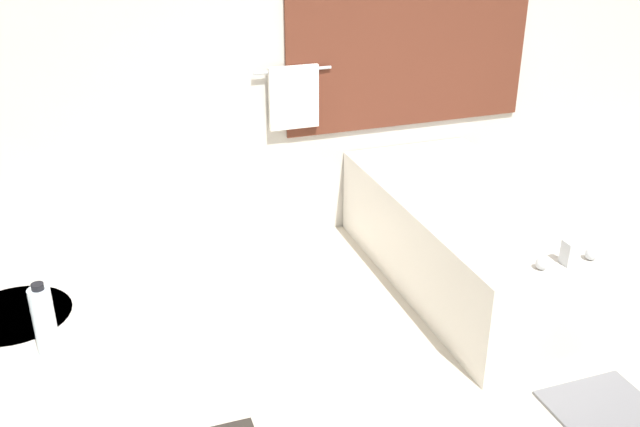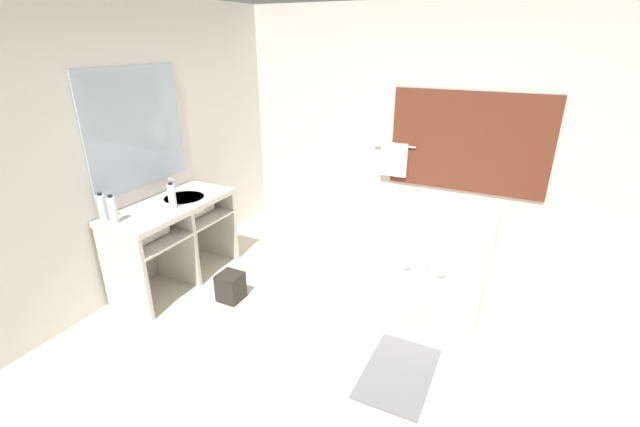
# 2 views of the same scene
# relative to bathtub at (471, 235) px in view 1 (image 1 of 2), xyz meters

# --- Properties ---
(wall_back_with_blinds) EXTENTS (7.40, 0.13, 2.70)m
(wall_back_with_blinds) POSITION_rel_bathtub_xyz_m (-0.49, 0.98, 1.04)
(wall_back_with_blinds) COLOR silver
(wall_back_with_blinds) RESTS_ON ground_plane
(vanity_counter) EXTENTS (0.59, 1.30, 0.85)m
(vanity_counter) POSITION_rel_bathtub_xyz_m (-2.40, -1.09, 0.31)
(vanity_counter) COLOR silver
(vanity_counter) RESTS_ON ground_plane
(bathtub) EXTENTS (0.91, 1.88, 0.68)m
(bathtub) POSITION_rel_bathtub_xyz_m (0.00, 0.00, 0.00)
(bathtub) COLOR silver
(bathtub) RESTS_ON ground_plane
(water_bottle_2) EXTENTS (0.07, 0.07, 0.25)m
(water_bottle_2) POSITION_rel_bathtub_xyz_m (-2.29, -1.19, 0.66)
(water_bottle_2) COLOR white
(water_bottle_2) RESTS_ON vanity_counter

